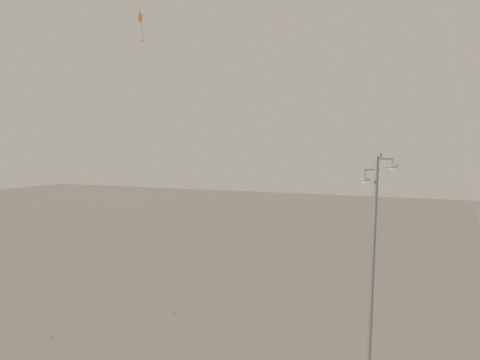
% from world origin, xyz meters
% --- Properties ---
extents(ground, '(160.00, 160.00, 0.00)m').
position_xyz_m(ground, '(0.00, 0.00, 0.00)').
color(ground, gray).
rests_on(ground, ground).
extents(street_lamp, '(1.58, 0.82, 9.71)m').
position_xyz_m(street_lamp, '(10.76, 0.53, 5.18)').
color(street_lamp, gray).
rests_on(street_lamp, ground).
extents(kite_1, '(3.75, 15.16, 24.01)m').
position_xyz_m(kite_1, '(-2.65, 10.42, 18.50)').
color(kite_1, '#362E2D').
rests_on(kite_1, ground).
extents(kite_3, '(2.65, 13.00, 18.80)m').
position_xyz_m(kite_3, '(-6.64, 5.30, 14.13)').
color(kite_3, '#9B3616').
rests_on(kite_3, ground).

